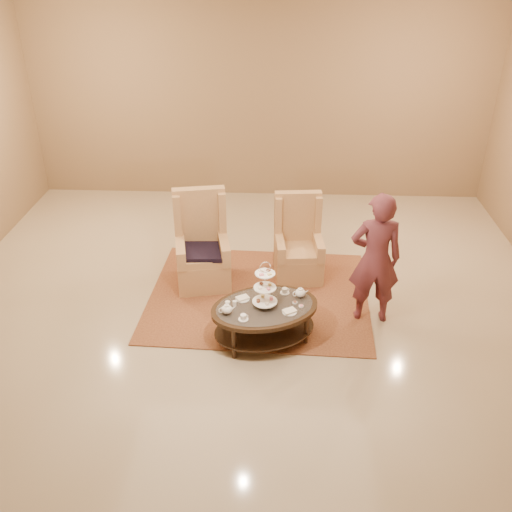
{
  "coord_description": "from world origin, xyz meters",
  "views": [
    {
      "loc": [
        0.38,
        -5.85,
        4.2
      ],
      "look_at": [
        0.11,
        0.2,
        0.79
      ],
      "focal_mm": 40.0,
      "sensor_mm": 36.0,
      "label": 1
    }
  ],
  "objects_px": {
    "armchair_right": "(298,249)",
    "armchair_left": "(202,252)",
    "tea_table": "(265,312)",
    "person": "(375,259)"
  },
  "relations": [
    {
      "from": "tea_table",
      "to": "armchair_right",
      "type": "distance_m",
      "value": 1.58
    },
    {
      "from": "tea_table",
      "to": "armchair_right",
      "type": "bearing_deg",
      "value": 55.05
    },
    {
      "from": "armchair_left",
      "to": "armchair_right",
      "type": "distance_m",
      "value": 1.33
    },
    {
      "from": "tea_table",
      "to": "armchair_left",
      "type": "height_order",
      "value": "armchair_left"
    },
    {
      "from": "armchair_left",
      "to": "tea_table",
      "type": "bearing_deg",
      "value": -66.43
    },
    {
      "from": "armchair_left",
      "to": "person",
      "type": "relative_size",
      "value": 0.77
    },
    {
      "from": "armchair_right",
      "to": "armchair_left",
      "type": "bearing_deg",
      "value": -175.41
    },
    {
      "from": "armchair_right",
      "to": "person",
      "type": "xyz_separation_m",
      "value": [
        0.88,
        -1.03,
        0.45
      ]
    },
    {
      "from": "tea_table",
      "to": "person",
      "type": "xyz_separation_m",
      "value": [
        1.3,
        0.49,
        0.46
      ]
    },
    {
      "from": "tea_table",
      "to": "armchair_left",
      "type": "xyz_separation_m",
      "value": [
        -0.89,
        1.29,
        0.05
      ]
    }
  ]
}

